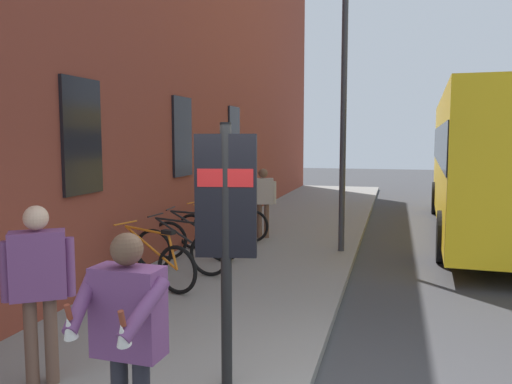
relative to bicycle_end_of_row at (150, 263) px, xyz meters
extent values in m
plane|color=#38383A|center=(3.38, -3.80, -0.51)|extent=(60.00, 60.00, 0.00)
cube|color=gray|center=(5.38, -1.05, -0.45)|extent=(24.00, 3.50, 0.12)
cube|color=brown|center=(6.38, 1.00, 4.18)|extent=(22.00, 0.60, 9.38)
cube|color=black|center=(-0.62, 0.68, 1.89)|extent=(0.90, 0.06, 1.60)
cube|color=black|center=(2.88, 0.68, 1.89)|extent=(0.90, 0.06, 1.60)
cube|color=black|center=(6.38, 0.68, 1.89)|extent=(0.90, 0.06, 1.60)
torus|color=black|center=(0.15, 0.51, -0.03)|extent=(0.25, 0.71, 0.72)
torus|color=black|center=(-0.14, -0.50, -0.03)|extent=(0.25, 0.71, 0.72)
cylinder|color=orange|center=(0.00, -0.02, 0.25)|extent=(0.31, 0.99, 0.58)
cylinder|color=orange|center=(0.02, 0.06, 0.50)|extent=(0.27, 0.83, 0.09)
cylinder|color=orange|center=(-0.12, -0.42, 0.22)|extent=(0.08, 0.19, 0.51)
cube|color=black|center=(-0.10, -0.35, 0.51)|extent=(0.15, 0.22, 0.06)
cylinder|color=orange|center=(0.13, 0.47, 0.57)|extent=(0.47, 0.15, 0.02)
torus|color=black|center=(1.00, 0.44, -0.03)|extent=(0.13, 0.72, 0.72)
torus|color=black|center=(0.91, -0.61, -0.03)|extent=(0.13, 0.72, 0.72)
cylinder|color=black|center=(0.95, -0.11, 0.25)|extent=(0.13, 1.02, 0.58)
cylinder|color=black|center=(0.96, -0.04, 0.50)|extent=(0.11, 0.85, 0.09)
cylinder|color=black|center=(0.92, -0.54, 0.22)|extent=(0.05, 0.19, 0.51)
cube|color=black|center=(0.92, -0.46, 0.51)|extent=(0.12, 0.21, 0.06)
cylinder|color=black|center=(1.00, 0.39, 0.57)|extent=(0.48, 0.07, 0.02)
torus|color=black|center=(1.83, 0.54, -0.03)|extent=(0.13, 0.72, 0.72)
torus|color=black|center=(1.93, -0.51, -0.03)|extent=(0.13, 0.72, 0.72)
cylinder|color=black|center=(1.88, -0.01, 0.25)|extent=(0.13, 1.02, 0.58)
cylinder|color=black|center=(1.87, 0.06, 0.50)|extent=(0.12, 0.85, 0.09)
cylinder|color=black|center=(1.92, -0.43, 0.22)|extent=(0.05, 0.19, 0.51)
cube|color=black|center=(1.91, -0.36, 0.51)|extent=(0.12, 0.21, 0.06)
cylinder|color=black|center=(1.83, 0.49, 0.57)|extent=(0.48, 0.07, 0.02)
torus|color=black|center=(2.80, 0.46, -0.03)|extent=(0.20, 0.72, 0.72)
torus|color=black|center=(2.60, -0.57, -0.03)|extent=(0.20, 0.72, 0.72)
cylinder|color=orange|center=(2.69, -0.08, 0.25)|extent=(0.23, 1.01, 0.58)
cylinder|color=orange|center=(2.71, -0.01, 0.50)|extent=(0.20, 0.84, 0.09)
cylinder|color=orange|center=(2.61, -0.50, 0.22)|extent=(0.07, 0.19, 0.51)
cube|color=black|center=(2.63, -0.43, 0.51)|extent=(0.14, 0.22, 0.06)
cylinder|color=orange|center=(2.79, 0.41, 0.57)|extent=(0.48, 0.11, 0.02)
torus|color=black|center=(3.60, 0.49, -0.03)|extent=(0.15, 0.72, 0.72)
torus|color=black|center=(3.73, -0.55, -0.03)|extent=(0.15, 0.72, 0.72)
cylinder|color=orange|center=(3.67, -0.06, 0.25)|extent=(0.16, 1.01, 0.58)
cylinder|color=orange|center=(3.66, 0.02, 0.50)|extent=(0.14, 0.85, 0.09)
cylinder|color=orange|center=(3.72, -0.48, 0.22)|extent=(0.06, 0.19, 0.51)
cube|color=black|center=(3.71, -0.41, 0.51)|extent=(0.12, 0.21, 0.06)
cylinder|color=orange|center=(3.61, 0.44, 0.57)|extent=(0.48, 0.08, 0.02)
cylinder|color=black|center=(-2.61, -2.06, 0.81)|extent=(0.10, 0.10, 2.40)
cube|color=black|center=(-2.61, -2.06, 1.36)|extent=(0.18, 0.56, 1.10)
cube|color=red|center=(-2.61, -2.06, 1.53)|extent=(0.18, 0.50, 0.16)
cube|color=yellow|center=(6.72, -5.80, 1.34)|extent=(10.61, 3.01, 3.00)
cube|color=black|center=(6.72, -5.80, 1.70)|extent=(10.40, 3.04, 0.90)
cylinder|color=black|center=(3.42, -4.44, -0.01)|extent=(1.01, 0.30, 1.00)
cylinder|color=black|center=(10.13, -4.77, -0.01)|extent=(1.01, 0.30, 1.00)
cylinder|color=brown|center=(-2.99, -0.49, 0.02)|extent=(0.12, 0.12, 0.82)
cylinder|color=brown|center=(-3.09, -0.35, 0.02)|extent=(0.12, 0.12, 0.82)
cube|color=#723F72|center=(-3.04, -0.42, 0.74)|extent=(0.47, 0.53, 0.61)
sphere|color=#D8AD8C|center=(-3.04, -0.42, 1.16)|extent=(0.22, 0.22, 0.22)
cylinder|color=#723F72|center=(-2.89, -0.64, 0.70)|extent=(0.10, 0.10, 0.55)
cylinder|color=#723F72|center=(-3.19, -0.20, 0.70)|extent=(0.10, 0.10, 0.55)
cylinder|color=brown|center=(4.36, -0.72, 0.00)|extent=(0.11, 0.11, 0.77)
cylinder|color=brown|center=(4.31, -0.57, 0.00)|extent=(0.11, 0.11, 0.77)
cube|color=#B2A599|center=(4.33, -0.64, 0.67)|extent=(0.36, 0.50, 0.58)
sphere|color=brown|center=(4.33, -0.64, 1.08)|extent=(0.21, 0.21, 0.21)
cylinder|color=#B2A599|center=(4.41, -0.89, 0.63)|extent=(0.09, 0.09, 0.51)
cylinder|color=#B2A599|center=(4.25, -0.40, 0.63)|extent=(0.09, 0.09, 0.51)
cube|color=#723F72|center=(-3.93, -1.82, 0.72)|extent=(0.26, 0.48, 0.61)
sphere|color=brown|center=(-3.93, -1.82, 1.15)|extent=(0.22, 0.22, 0.22)
cylinder|color=#723F72|center=(-4.13, -2.03, 0.82)|extent=(0.44, 0.20, 0.34)
cone|color=white|center=(-4.31, -1.99, 0.72)|extent=(0.13, 0.10, 0.16)
cylinder|color=brown|center=(-4.31, -1.99, 0.82)|extent=(0.06, 0.04, 0.11)
cylinder|color=#723F72|center=(-4.11, -1.58, 0.82)|extent=(0.44, 0.16, 0.34)
cone|color=white|center=(-4.30, -1.61, 0.72)|extent=(0.13, 0.10, 0.16)
cylinder|color=brown|center=(-4.30, -1.61, 0.82)|extent=(0.06, 0.04, 0.11)
cylinder|color=#333338|center=(3.41, -2.50, 2.29)|extent=(0.12, 0.12, 5.36)
camera|label=1|loc=(-6.96, -3.51, 1.88)|focal=36.54mm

